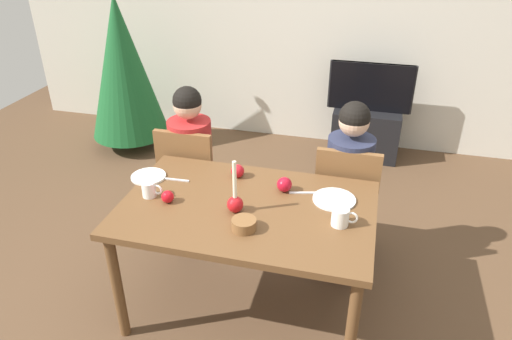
# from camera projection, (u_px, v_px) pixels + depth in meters

# --- Properties ---
(ground_plane) EXTENTS (7.68, 7.68, 0.00)m
(ground_plane) POSITION_uv_depth(u_px,v_px,m) (248.00, 305.00, 2.98)
(ground_plane) COLOR brown
(back_wall) EXTENTS (6.40, 0.10, 2.60)m
(back_wall) POSITION_uv_depth(u_px,v_px,m) (319.00, 13.00, 4.54)
(back_wall) COLOR beige
(back_wall) RESTS_ON ground
(dining_table) EXTENTS (1.40, 0.90, 0.75)m
(dining_table) POSITION_uv_depth(u_px,v_px,m) (247.00, 218.00, 2.65)
(dining_table) COLOR brown
(dining_table) RESTS_ON ground
(chair_left) EXTENTS (0.40, 0.40, 0.90)m
(chair_left) POSITION_uv_depth(u_px,v_px,m) (191.00, 177.00, 3.37)
(chair_left) COLOR brown
(chair_left) RESTS_ON ground
(chair_right) EXTENTS (0.40, 0.40, 0.90)m
(chair_right) POSITION_uv_depth(u_px,v_px,m) (346.00, 198.00, 3.13)
(chair_right) COLOR brown
(chair_right) RESTS_ON ground
(person_left_child) EXTENTS (0.30, 0.30, 1.17)m
(person_left_child) POSITION_uv_depth(u_px,v_px,m) (192.00, 168.00, 3.37)
(person_left_child) COLOR #33384C
(person_left_child) RESTS_ON ground
(person_right_child) EXTENTS (0.30, 0.30, 1.17)m
(person_right_child) POSITION_uv_depth(u_px,v_px,m) (347.00, 188.00, 3.13)
(person_right_child) COLOR #33384C
(person_right_child) RESTS_ON ground
(tv_stand) EXTENTS (0.64, 0.40, 0.48)m
(tv_stand) POSITION_uv_depth(u_px,v_px,m) (365.00, 133.00, 4.68)
(tv_stand) COLOR black
(tv_stand) RESTS_ON ground
(tv) EXTENTS (0.79, 0.05, 0.46)m
(tv) POSITION_uv_depth(u_px,v_px,m) (371.00, 87.00, 4.45)
(tv) COLOR black
(tv) RESTS_ON tv_stand
(christmas_tree) EXTENTS (0.76, 0.76, 1.60)m
(christmas_tree) POSITION_uv_depth(u_px,v_px,m) (123.00, 67.00, 4.59)
(christmas_tree) COLOR brown
(christmas_tree) RESTS_ON ground
(candle_centerpiece) EXTENTS (0.09, 0.09, 0.31)m
(candle_centerpiece) POSITION_uv_depth(u_px,v_px,m) (235.00, 201.00, 2.54)
(candle_centerpiece) COLOR red
(candle_centerpiece) RESTS_ON dining_table
(plate_left) EXTENTS (0.21, 0.21, 0.01)m
(plate_left) POSITION_uv_depth(u_px,v_px,m) (148.00, 176.00, 2.89)
(plate_left) COLOR white
(plate_left) RESTS_ON dining_table
(plate_right) EXTENTS (0.24, 0.24, 0.01)m
(plate_right) POSITION_uv_depth(u_px,v_px,m) (334.00, 199.00, 2.66)
(plate_right) COLOR silver
(plate_right) RESTS_ON dining_table
(mug_left) EXTENTS (0.12, 0.08, 0.09)m
(mug_left) POSITION_uv_depth(u_px,v_px,m) (150.00, 189.00, 2.68)
(mug_left) COLOR white
(mug_left) RESTS_ON dining_table
(mug_right) EXTENTS (0.14, 0.09, 0.10)m
(mug_right) POSITION_uv_depth(u_px,v_px,m) (341.00, 217.00, 2.43)
(mug_right) COLOR white
(mug_right) RESTS_ON dining_table
(fork_left) EXTENTS (0.18, 0.02, 0.01)m
(fork_left) POSITION_uv_depth(u_px,v_px,m) (175.00, 180.00, 2.86)
(fork_left) COLOR silver
(fork_left) RESTS_ON dining_table
(fork_right) EXTENTS (0.18, 0.06, 0.01)m
(fork_right) POSITION_uv_depth(u_px,v_px,m) (305.00, 193.00, 2.73)
(fork_right) COLOR silver
(fork_right) RESTS_ON dining_table
(bowl_walnuts) EXTENTS (0.13, 0.13, 0.06)m
(bowl_walnuts) POSITION_uv_depth(u_px,v_px,m) (244.00, 224.00, 2.41)
(bowl_walnuts) COLOR brown
(bowl_walnuts) RESTS_ON dining_table
(apple_near_candle) EXTENTS (0.08, 0.08, 0.08)m
(apple_near_candle) POSITION_uv_depth(u_px,v_px,m) (238.00, 171.00, 2.87)
(apple_near_candle) COLOR red
(apple_near_candle) RESTS_ON dining_table
(apple_by_left_plate) EXTENTS (0.09, 0.09, 0.09)m
(apple_by_left_plate) POSITION_uv_depth(u_px,v_px,m) (284.00, 185.00, 2.73)
(apple_by_left_plate) COLOR #B21022
(apple_by_left_plate) RESTS_ON dining_table
(apple_by_right_mug) EXTENTS (0.07, 0.07, 0.07)m
(apple_by_right_mug) POSITION_uv_depth(u_px,v_px,m) (168.00, 197.00, 2.63)
(apple_by_right_mug) COLOR red
(apple_by_right_mug) RESTS_ON dining_table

